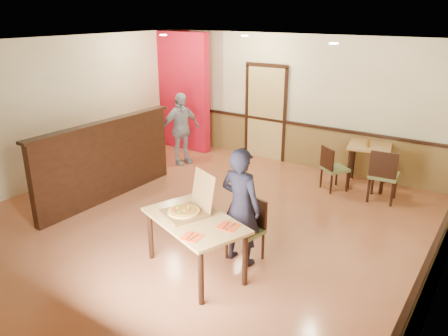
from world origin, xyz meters
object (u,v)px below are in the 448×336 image
object	(u,v)px
passerby	(181,129)
side_chair_right	(383,174)
diner	(241,207)
side_chair_left	(332,167)
condiment	(368,143)
main_table	(195,227)
pizza_box	(187,209)
side_table	(369,154)
diner_chair	(248,227)

from	to	relation	value
passerby	side_chair_right	bearing A→B (deg)	-64.28
diner	side_chair_left	bearing A→B (deg)	-89.28
passerby	condiment	xyz separation A→B (m)	(3.85, 0.85, 0.11)
side_chair_right	condiment	distance (m)	0.76
passerby	side_chair_left	bearing A→B (deg)	-62.57
side_chair_left	condiment	world-z (taller)	condiment
main_table	passerby	xyz separation A→B (m)	(-2.91, 3.25, 0.14)
main_table	diner	bearing A→B (deg)	76.57
diner	pizza_box	bearing A→B (deg)	45.28
main_table	side_chair_right	size ratio (longest dim) A/B	1.64
side_chair_left	side_table	xyz separation A→B (m)	(0.49, 0.60, 0.18)
side_chair_left	condiment	size ratio (longest dim) A/B	5.41
side_chair_left	side_table	distance (m)	0.79
side_chair_left	diner_chair	bearing A→B (deg)	124.81
diner_chair	side_chair_right	world-z (taller)	side_chair_right
side_chair_right	side_chair_left	bearing A→B (deg)	-7.34
diner	pizza_box	world-z (taller)	diner
main_table	passerby	world-z (taller)	passerby
diner	side_table	bearing A→B (deg)	-96.44
main_table	side_table	size ratio (longest dim) A/B	1.77
side_chair_left	diner	world-z (taller)	diner
side_chair_right	diner	distance (m)	3.27
condiment	pizza_box	bearing A→B (deg)	-105.31
diner_chair	side_table	distance (m)	3.61
diner	condiment	distance (m)	3.61
diner_chair	side_chair_left	size ratio (longest dim) A/B	1.01
main_table	diner_chair	bearing A→B (deg)	79.55
main_table	diner_chair	world-z (taller)	diner_chair
main_table	side_table	xyz separation A→B (m)	(0.94, 4.24, -0.00)
side_table	condiment	distance (m)	0.30
side_table	diner	distance (m)	3.75
main_table	side_table	bearing A→B (deg)	97.15
main_table	diner_chair	distance (m)	0.80
main_table	side_chair_right	world-z (taller)	side_chair_right
side_chair_right	side_table	bearing A→B (deg)	-59.74
main_table	side_chair_left	xyz separation A→B (m)	(0.46, 3.64, -0.18)
condiment	side_table	bearing A→B (deg)	88.90
side_chair_left	pizza_box	world-z (taller)	pizza_box
side_chair_left	side_chair_right	xyz separation A→B (m)	(0.95, -0.02, 0.07)
pizza_box	condiment	bearing A→B (deg)	97.70
side_chair_left	passerby	size ratio (longest dim) A/B	0.54
main_table	diner_chair	xyz separation A→B (m)	(0.39, 0.68, -0.18)
side_chair_right	diner	bearing A→B (deg)	65.13
main_table	side_chair_right	distance (m)	3.89
passerby	diner	bearing A→B (deg)	-108.93
side_table	diner	world-z (taller)	diner
pizza_box	passerby	bearing A→B (deg)	153.69
main_table	condiment	world-z (taller)	condiment
side_table	pizza_box	size ratio (longest dim) A/B	1.23
side_chair_right	pizza_box	bearing A→B (deg)	60.17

